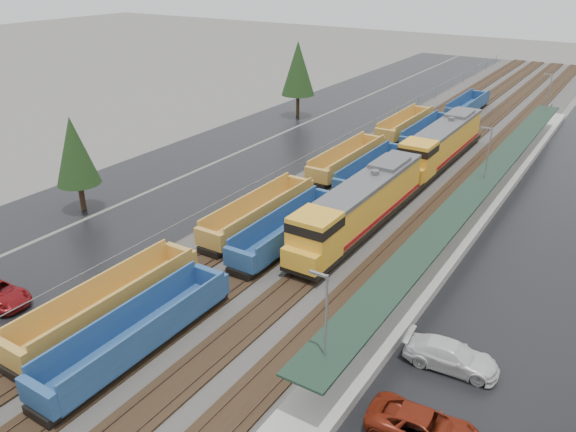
# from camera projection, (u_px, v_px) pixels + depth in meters

# --- Properties ---
(ballast_strip) EXTENTS (20.00, 160.00, 0.08)m
(ballast_strip) POSITION_uv_depth(u_px,v_px,m) (421.00, 162.00, 65.11)
(ballast_strip) COLOR #302D2B
(ballast_strip) RESTS_ON ground
(trackbed) EXTENTS (14.60, 160.00, 0.22)m
(trackbed) POSITION_uv_depth(u_px,v_px,m) (421.00, 161.00, 65.06)
(trackbed) COLOR black
(trackbed) RESTS_ON ground
(west_parking_lot) EXTENTS (10.00, 160.00, 0.02)m
(west_parking_lot) POSITION_uv_depth(u_px,v_px,m) (310.00, 142.00, 72.46)
(west_parking_lot) COLOR black
(west_parking_lot) RESTS_ON ground
(west_road) EXTENTS (9.00, 160.00, 0.02)m
(west_road) POSITION_uv_depth(u_px,v_px,m) (247.00, 130.00, 77.36)
(west_road) COLOR black
(west_road) RESTS_ON ground
(station_platform) EXTENTS (3.00, 80.00, 8.00)m
(station_platform) POSITION_uv_depth(u_px,v_px,m) (480.00, 203.00, 52.52)
(station_platform) COLOR #9E9B93
(station_platform) RESTS_ON ground
(chainlink_fence) EXTENTS (0.08, 160.04, 2.02)m
(chainlink_fence) POSITION_uv_depth(u_px,v_px,m) (342.00, 140.00, 67.91)
(chainlink_fence) COLOR gray
(chainlink_fence) RESTS_ON ground
(tree_west_near) EXTENTS (3.96, 3.96, 9.00)m
(tree_west_near) POSITION_uv_depth(u_px,v_px,m) (74.00, 151.00, 50.51)
(tree_west_near) COLOR #332316
(tree_west_near) RESTS_ON ground
(tree_west_far) EXTENTS (4.84, 4.84, 11.00)m
(tree_west_far) POSITION_uv_depth(u_px,v_px,m) (298.00, 68.00, 81.05)
(tree_west_far) COLOR #332316
(tree_west_far) RESTS_ON ground
(locomotive_lead) EXTENTS (3.22, 21.20, 4.80)m
(locomotive_lead) POSITION_uv_depth(u_px,v_px,m) (359.00, 207.00, 47.32)
(locomotive_lead) COLOR black
(locomotive_lead) RESTS_ON ground
(locomotive_trail) EXTENTS (3.22, 21.20, 4.80)m
(locomotive_trail) POSITION_uv_depth(u_px,v_px,m) (441.00, 144.00, 63.38)
(locomotive_trail) COLOR black
(locomotive_trail) RESTS_ON ground
(well_string_yellow) EXTENTS (2.76, 98.97, 2.45)m
(well_string_yellow) POSITION_uv_depth(u_px,v_px,m) (196.00, 252.00, 42.84)
(well_string_yellow) COLOR gold
(well_string_yellow) RESTS_ON ground
(well_string_blue) EXTENTS (2.77, 114.63, 2.46)m
(well_string_blue) POSITION_uv_depth(u_px,v_px,m) (289.00, 230.00, 46.24)
(well_string_blue) COLOR navy
(well_string_blue) RESTS_ON ground
(parked_car_east_b) EXTENTS (2.92, 5.86, 1.59)m
(parked_car_east_b) POSITION_uv_depth(u_px,v_px,m) (425.00, 428.00, 27.32)
(parked_car_east_b) COLOR maroon
(parked_car_east_b) RESTS_ON ground
(parked_car_east_c) EXTENTS (2.65, 5.59, 1.57)m
(parked_car_east_c) POSITION_uv_depth(u_px,v_px,m) (451.00, 356.00, 32.31)
(parked_car_east_c) COLOR silver
(parked_car_east_c) RESTS_ON ground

